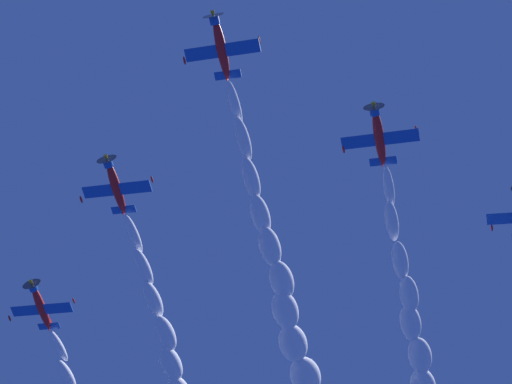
# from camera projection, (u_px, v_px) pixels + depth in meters

# --- Properties ---
(airplane_lead) EXTENTS (7.56, 6.88, 2.89)m
(airplane_lead) POSITION_uv_depth(u_px,v_px,m) (221.00, 46.00, 72.60)
(airplane_lead) COLOR red
(airplane_left_wingman) EXTENTS (7.60, 6.90, 2.55)m
(airplane_left_wingman) POSITION_uv_depth(u_px,v_px,m) (379.00, 135.00, 74.30)
(airplane_left_wingman) COLOR red
(airplane_right_wingman) EXTENTS (7.58, 6.90, 2.57)m
(airplane_right_wingman) POSITION_uv_depth(u_px,v_px,m) (115.00, 185.00, 77.62)
(airplane_right_wingman) COLOR red
(airplane_outer_right) EXTENTS (7.62, 6.90, 2.45)m
(airplane_outer_right) POSITION_uv_depth(u_px,v_px,m) (41.00, 306.00, 86.27)
(airplane_outer_right) COLOR red
(smoke_trail_lead) EXTENTS (13.49, 41.70, 7.26)m
(smoke_trail_lead) POSITION_uv_depth(u_px,v_px,m) (290.00, 324.00, 84.47)
(smoke_trail_lead) COLOR white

